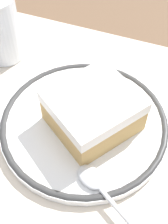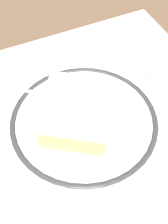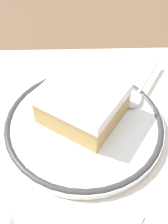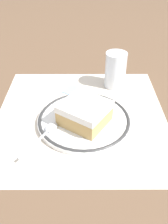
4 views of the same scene
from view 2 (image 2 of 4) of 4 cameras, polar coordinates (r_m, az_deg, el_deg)
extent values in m
plane|color=brown|center=(0.49, 2.18, -0.78)|extent=(2.40, 2.40, 0.00)
cube|color=beige|center=(0.49, 2.18, -0.73)|extent=(0.43, 0.42, 0.00)
cylinder|color=white|center=(0.48, 0.00, -1.88)|extent=(0.22, 0.22, 0.01)
torus|color=#333333|center=(0.47, 0.00, -1.66)|extent=(0.22, 0.22, 0.01)
cube|color=tan|center=(0.45, -1.26, -0.79)|extent=(0.13, 0.13, 0.04)
cube|color=white|center=(0.43, -1.33, 1.28)|extent=(0.14, 0.14, 0.02)
ellipsoid|color=silver|center=(0.51, -7.34, 3.68)|extent=(0.04, 0.04, 0.01)
cylinder|color=silver|center=(0.52, -14.18, 4.02)|extent=(0.08, 0.05, 0.01)
cube|color=#8CB2E0|center=(0.55, 12.31, 6.04)|extent=(0.06, 0.05, 0.01)
camera|label=1|loc=(0.48, -28.91, 41.84)|focal=49.43mm
camera|label=3|loc=(0.46, 39.08, 33.64)|focal=45.54mm
camera|label=4|loc=(0.43, -82.98, 8.82)|focal=39.97mm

